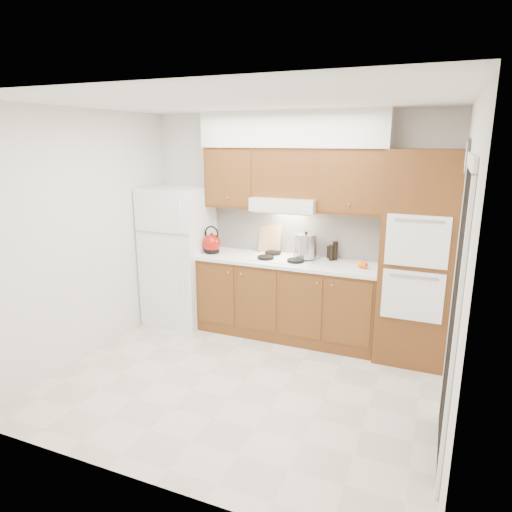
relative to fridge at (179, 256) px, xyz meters
The scene contains 26 objects.
floor 2.00m from the fridge, 39.06° to the right, with size 3.60×3.60×0.00m, color beige.
ceiling 2.51m from the fridge, 39.06° to the right, with size 3.60×3.60×0.00m, color white.
wall_back 1.52m from the fridge, 14.37° to the left, with size 3.60×0.02×2.60m, color silver.
wall_left 1.28m from the fridge, 109.11° to the right, with size 0.02×3.00×2.60m, color silver.
wall_right 3.43m from the fridge, 19.58° to the right, with size 0.02×3.00×2.60m, color silver.
fridge is the anchor object (origin of this frame).
base_cabinets 1.49m from the fridge, ahead, with size 2.11×0.60×0.90m, color brown.
countertop 1.43m from the fridge, ahead, with size 2.13×0.62×0.04m, color white.
backsplash 1.51m from the fridge, 13.56° to the left, with size 2.11×0.03×0.56m, color white.
oven_cabinet 2.86m from the fridge, ahead, with size 0.70×0.65×2.20m, color brown.
upper_cab_left 1.22m from the fridge, 15.78° to the left, with size 0.63×0.33×0.70m, color brown.
upper_cab_right 2.35m from the fridge, ahead, with size 0.73×0.33×0.70m, color brown.
range_hood 1.56m from the fridge, ahead, with size 0.75×0.45×0.15m, color silver.
upper_cab_over_hood 1.75m from the fridge, ahead, with size 0.75×0.33×0.55m, color brown.
soffit 2.11m from the fridge, ahead, with size 2.13×0.36×0.40m, color silver.
cooktop 1.38m from the fridge, ahead, with size 0.74×0.50×0.01m, color white.
doorway 3.53m from the fridge, 25.02° to the right, with size 0.02×0.90×2.10m, color black.
wall_clock 3.49m from the fridge, 10.48° to the right, with size 0.30×0.30×0.02m, color #3F3833.
kettle 0.52m from the fridge, ahead, with size 0.22×0.22×0.22m, color maroon.
cutting_board 1.19m from the fridge, 15.50° to the left, with size 0.29×0.02×0.38m, color tan.
stock_pot 1.65m from the fridge, ahead, with size 0.25×0.25×0.27m, color #ACABB0.
condiment_a 1.96m from the fridge, ahead, with size 0.06×0.06×0.22m, color black.
condiment_b 1.92m from the fridge, ahead, with size 0.06×0.06×0.18m, color black.
condiment_c 1.89m from the fridge, ahead, with size 0.05×0.05×0.15m, color black.
orange_near 2.32m from the fridge, ahead, with size 0.07×0.07×0.07m, color #F45E0C.
orange_far 2.28m from the fridge, ahead, with size 0.08×0.08×0.08m, color orange.
Camera 1 is at (1.65, -3.66, 2.29)m, focal length 32.00 mm.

